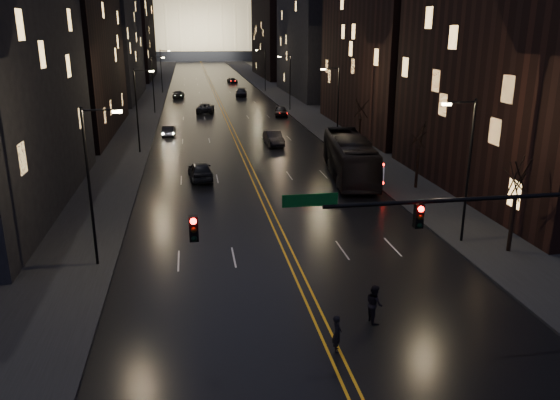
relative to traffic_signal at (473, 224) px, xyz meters
name	(u,v)px	position (x,y,z in m)	size (l,w,h in m)	color
ground	(331,345)	(-5.91, 0.00, -5.10)	(900.00, 900.00, 0.00)	black
road	(209,80)	(-5.91, 130.00, -5.09)	(20.00, 320.00, 0.02)	black
sidewalk_left	(156,81)	(-19.91, 130.00, -5.02)	(8.00, 320.00, 0.16)	black
sidewalk_right	(261,79)	(8.09, 130.00, -5.02)	(8.00, 320.00, 0.16)	black
center_line	(209,80)	(-5.91, 130.00, -5.08)	(0.62, 320.00, 0.01)	orange
building_left_mid	(57,20)	(-26.91, 54.00, 8.90)	(12.00, 30.00, 28.00)	black
building_left_far	(104,46)	(-26.91, 92.00, 4.90)	(12.00, 34.00, 20.00)	black
building_left_dist	(128,33)	(-26.91, 140.00, 6.90)	(12.00, 40.00, 24.00)	black
building_right_near	(536,41)	(15.09, 20.00, 6.90)	(12.00, 26.00, 24.00)	black
building_right_mid	(320,29)	(15.09, 92.00, 7.90)	(12.00, 34.00, 26.00)	black
building_right_dist	(281,37)	(15.09, 140.00, 5.90)	(12.00, 40.00, 22.00)	black
capitol	(198,21)	(-5.91, 250.00, 12.05)	(90.00, 50.00, 58.50)	black
traffic_signal	(473,224)	(0.00, 0.00, 0.00)	(17.29, 0.45, 7.00)	black
streetlamp_right_near	(466,164)	(4.91, 10.00, -0.02)	(2.13, 0.25, 9.00)	black
streetlamp_left_near	(92,179)	(-16.72, 10.00, -0.02)	(2.13, 0.25, 9.00)	black
streetlamp_right_mid	(337,102)	(4.91, 40.00, -0.02)	(2.13, 0.25, 9.00)	black
streetlamp_left_mid	(138,106)	(-16.72, 40.00, -0.02)	(2.13, 0.25, 9.00)	black
streetlamp_right_far	(289,79)	(4.91, 70.00, -0.02)	(2.13, 0.25, 9.00)	black
streetlamp_left_far	(154,81)	(-16.72, 70.00, -0.02)	(2.13, 0.25, 9.00)	black
streetlamp_right_dist	(264,68)	(4.91, 100.00, -0.02)	(2.13, 0.25, 9.00)	black
streetlamp_left_dist	(162,69)	(-16.72, 100.00, -0.02)	(2.13, 0.25, 9.00)	black
tree_right_near	(518,180)	(7.09, 8.00, -0.58)	(2.40, 2.40, 6.65)	black
tree_right_mid	(419,136)	(7.09, 22.00, -0.58)	(2.40, 2.40, 6.65)	black
tree_right_far	(361,109)	(7.09, 38.00, -0.58)	(2.40, 2.40, 6.65)	black
bus	(350,157)	(2.59, 26.51, -3.21)	(3.17, 13.56, 3.78)	black
oncoming_car_a	(200,170)	(-10.68, 28.09, -4.27)	(1.96, 4.87, 1.66)	black
oncoming_car_b	(169,131)	(-14.12, 49.88, -4.43)	(1.43, 4.09, 1.35)	black
oncoming_car_c	(205,108)	(-8.87, 69.60, -4.33)	(2.58, 5.59, 1.55)	black
oncoming_car_d	(178,94)	(-13.47, 90.93, -4.37)	(2.06, 5.06, 1.47)	black
receding_car_a	(274,138)	(-1.93, 42.03, -4.29)	(1.72, 4.94, 1.63)	black
receding_car_b	(281,111)	(2.59, 63.91, -4.29)	(1.92, 4.78, 1.63)	black
receding_car_c	(241,93)	(-0.99, 91.30, -4.32)	(2.19, 5.39, 1.56)	black
receding_car_d	(232,81)	(-0.40, 121.05, -4.46)	(2.15, 4.66, 1.30)	black
pedestrian_a	(337,334)	(-5.78, -0.48, -4.29)	(0.60, 0.39, 1.63)	black
pedestrian_b	(374,304)	(-3.48, 1.59, -4.20)	(0.88, 0.48, 1.81)	black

